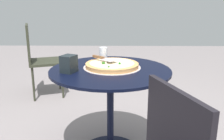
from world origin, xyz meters
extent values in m
cylinder|color=black|center=(0.00, 0.00, 0.68)|extent=(0.87, 0.87, 0.02)
cylinder|color=black|center=(0.00, 0.00, 0.34)|extent=(0.05, 0.05, 0.65)
cylinder|color=silver|center=(0.01, 0.04, 0.69)|extent=(0.42, 0.42, 0.00)
cylinder|color=tan|center=(0.01, 0.04, 0.71)|extent=(0.39, 0.39, 0.03)
cylinder|color=beige|center=(0.01, 0.04, 0.72)|extent=(0.33, 0.33, 0.00)
sphere|color=#396E29|center=(-0.01, -0.09, 0.73)|extent=(0.01, 0.01, 0.01)
sphere|color=white|center=(0.00, 0.06, 0.73)|extent=(0.01, 0.01, 0.01)
sphere|color=#236825|center=(-0.01, 0.08, 0.73)|extent=(0.01, 0.01, 0.01)
sphere|color=#236A24|center=(0.07, 0.00, 0.73)|extent=(0.02, 0.02, 0.02)
sphere|color=#2C671D|center=(-0.05, 0.01, 0.73)|extent=(0.02, 0.02, 0.02)
sphere|color=#F3E6C0|center=(-0.03, 0.02, 0.73)|extent=(0.02, 0.02, 0.02)
cube|color=silver|center=(-0.01, 0.05, 0.74)|extent=(0.13, 0.13, 0.00)
cube|color=brown|center=(-0.09, 0.12, 0.75)|extent=(0.10, 0.08, 0.02)
cylinder|color=white|center=(-0.06, 0.30, 0.74)|extent=(0.07, 0.07, 0.10)
cube|color=black|center=(-0.28, -0.09, 0.75)|extent=(0.12, 0.12, 0.12)
cube|color=#2F3224|center=(-0.83, 1.26, 0.44)|extent=(0.51, 0.51, 0.03)
cube|color=#2F3224|center=(-1.01, 1.20, 0.68)|extent=(0.15, 0.39, 0.45)
cylinder|color=#2F3224|center=(-0.73, 1.48, 0.21)|extent=(0.02, 0.02, 0.42)
cylinder|color=#2F3224|center=(-0.62, 1.15, 0.21)|extent=(0.02, 0.02, 0.42)
cylinder|color=#2F3224|center=(-1.05, 1.36, 0.21)|extent=(0.02, 0.02, 0.42)
cylinder|color=#2F3224|center=(-0.94, 1.04, 0.21)|extent=(0.02, 0.02, 0.42)
cube|color=black|center=(0.27, -0.82, 0.65)|extent=(0.16, 0.39, 0.37)
camera|label=1|loc=(0.04, -1.67, 1.14)|focal=38.80mm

